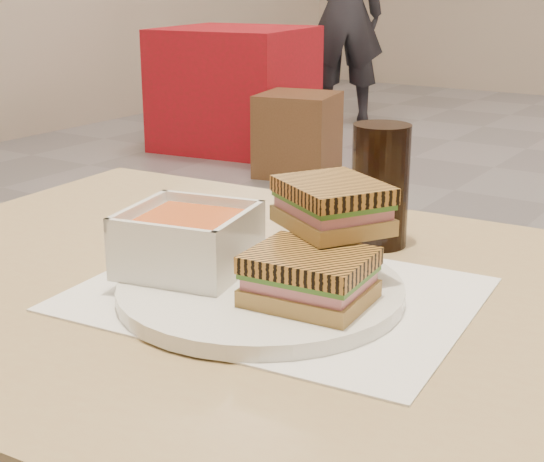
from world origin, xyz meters
The scene contains 11 objects.
main_table centered at (0.10, -1.97, 0.64)m, with size 1.24×0.77×0.75m.
tray_liner centered at (0.01, -1.99, 0.75)m, with size 0.41×0.33×0.00m.
plate centered at (0.00, -2.01, 0.76)m, with size 0.29×0.29×0.02m.
soup_bowl centered at (-0.08, -2.02, 0.80)m, with size 0.14×0.14×0.06m.
panini_lower centered at (0.07, -2.02, 0.79)m, with size 0.12×0.10×0.05m.
panini_upper centered at (0.05, -1.95, 0.84)m, with size 0.14×0.13×0.05m.
cola_glass centered at (0.02, -1.79, 0.82)m, with size 0.07×0.07×0.15m.
bg_table_0 centered at (-2.60, 1.55, 0.38)m, with size 0.96×0.96×0.75m.
bg_chair_0l centered at (-2.97, 1.63, 0.21)m, with size 0.42×0.42×0.42m.
bg_chair_0r centered at (-1.86, 1.10, 0.22)m, with size 0.47×0.47×0.45m.
patron_a centered at (-2.46, 2.70, 0.80)m, with size 0.69×0.66×1.60m.
Camera 1 is at (0.42, -2.62, 1.06)m, focal length 53.04 mm.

